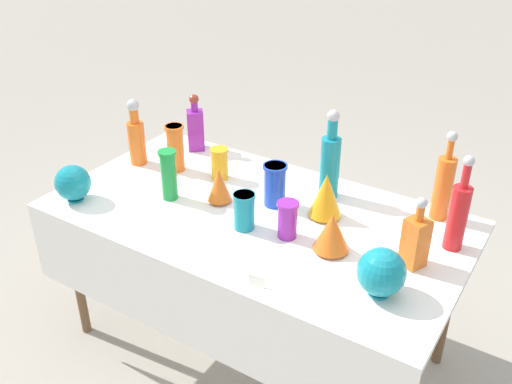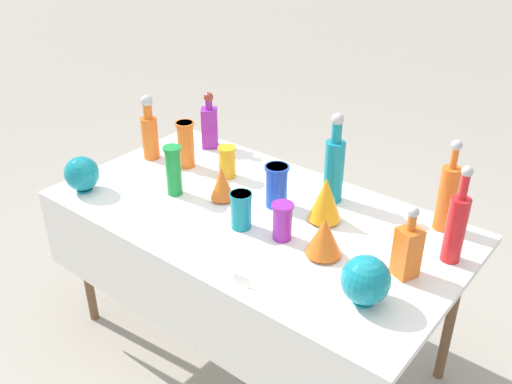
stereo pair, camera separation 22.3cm
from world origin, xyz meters
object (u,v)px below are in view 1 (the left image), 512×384
(tall_bottle_1, at_px, (136,137))
(slender_vase_2, at_px, (220,162))
(slender_vase_0, at_px, (275,184))
(tall_bottle_2, at_px, (443,185))
(round_bowl_1, at_px, (73,183))
(tall_bottle_0, at_px, (458,213))
(round_bowl_0, at_px, (381,272))
(fluted_vase_1, at_px, (326,195))
(square_decanter_0, at_px, (195,127))
(slender_vase_5, at_px, (244,210))
(fluted_vase_2, at_px, (219,185))
(slender_vase_4, at_px, (288,218))
(tall_bottle_3, at_px, (330,162))
(slender_vase_1, at_px, (169,173))
(square_decanter_1, at_px, (416,239))
(slender_vase_3, at_px, (175,147))
(fluted_vase_0, at_px, (332,232))

(tall_bottle_1, relative_size, slender_vase_2, 2.18)
(tall_bottle_1, distance_m, slender_vase_0, 0.77)
(tall_bottle_2, relative_size, round_bowl_1, 2.37)
(tall_bottle_0, xyz_separation_m, tall_bottle_1, (-1.51, -0.10, -0.01))
(tall_bottle_1, relative_size, round_bowl_0, 1.88)
(tall_bottle_1, bearing_deg, round_bowl_0, -12.62)
(fluted_vase_1, bearing_deg, square_decanter_0, 164.22)
(fluted_vase_1, bearing_deg, slender_vase_5, -133.24)
(slender_vase_0, distance_m, fluted_vase_2, 0.24)
(square_decanter_0, height_order, slender_vase_5, square_decanter_0)
(tall_bottle_2, relative_size, slender_vase_0, 2.05)
(slender_vase_4, xyz_separation_m, slender_vase_5, (-0.18, -0.04, -0.00))
(slender_vase_4, xyz_separation_m, round_bowl_1, (-0.93, -0.25, 0.00))
(square_decanter_0, bearing_deg, tall_bottle_3, -5.62)
(tall_bottle_1, bearing_deg, fluted_vase_2, -9.61)
(tall_bottle_3, bearing_deg, tall_bottle_2, 10.51)
(slender_vase_5, relative_size, fluted_vase_1, 0.79)
(tall_bottle_0, distance_m, slender_vase_2, 1.09)
(tall_bottle_0, bearing_deg, tall_bottle_3, 170.07)
(slender_vase_1, bearing_deg, square_decanter_1, 5.48)
(slender_vase_3, xyz_separation_m, fluted_vase_2, (0.35, -0.14, -0.04))
(tall_bottle_3, xyz_separation_m, fluted_vase_2, (-0.38, -0.30, -0.09))
(tall_bottle_1, distance_m, slender_vase_4, 0.96)
(tall_bottle_1, xyz_separation_m, fluted_vase_2, (0.56, -0.09, -0.06))
(square_decanter_1, height_order, slender_vase_2, square_decanter_1)
(tall_bottle_3, bearing_deg, slender_vase_4, -88.90)
(slender_vase_5, bearing_deg, round_bowl_1, -164.27)
(fluted_vase_1, bearing_deg, square_decanter_1, -16.24)
(tall_bottle_0, height_order, tall_bottle_2, tall_bottle_0)
(square_decanter_0, bearing_deg, square_decanter_1, -15.93)
(tall_bottle_0, distance_m, slender_vase_3, 1.31)
(square_decanter_0, distance_m, slender_vase_1, 0.52)
(tall_bottle_3, bearing_deg, square_decanter_1, -30.61)
(tall_bottle_0, relative_size, fluted_vase_0, 2.42)
(fluted_vase_1, bearing_deg, slender_vase_3, 179.78)
(tall_bottle_0, distance_m, tall_bottle_2, 0.22)
(slender_vase_3, distance_m, round_bowl_0, 1.23)
(tall_bottle_0, xyz_separation_m, square_decanter_0, (-1.37, 0.18, -0.03))
(tall_bottle_3, distance_m, square_decanter_0, 0.80)
(square_decanter_0, bearing_deg, fluted_vase_1, -15.78)
(square_decanter_1, height_order, slender_vase_3, square_decanter_1)
(fluted_vase_2, bearing_deg, tall_bottle_1, 170.39)
(slender_vase_1, relative_size, round_bowl_0, 1.30)
(slender_vase_1, distance_m, slender_vase_2, 0.28)
(round_bowl_1, bearing_deg, fluted_vase_0, 12.81)
(tall_bottle_1, distance_m, fluted_vase_1, 1.00)
(slender_vase_3, distance_m, slender_vase_4, 0.77)
(slender_vase_4, bearing_deg, slender_vase_1, -178.94)
(slender_vase_4, relative_size, round_bowl_1, 0.94)
(square_decanter_0, distance_m, slender_vase_2, 0.35)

